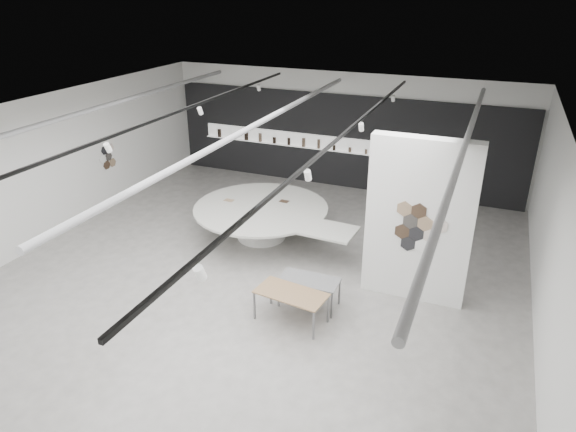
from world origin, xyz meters
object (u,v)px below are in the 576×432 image
at_px(display_island, 263,218).
at_px(sample_table_stone, 309,282).
at_px(partition_column, 419,222).
at_px(kitchen_counter, 434,189).
at_px(sample_table_wood, 291,295).

height_order(display_island, sample_table_stone, display_island).
height_order(partition_column, display_island, partition_column).
bearing_deg(kitchen_counter, partition_column, -94.09).
relative_size(partition_column, sample_table_wood, 2.38).
height_order(sample_table_wood, kitchen_counter, kitchen_counter).
bearing_deg(partition_column, kitchen_counter, 93.24).
bearing_deg(display_island, sample_table_stone, -44.87).
bearing_deg(sample_table_wood, sample_table_stone, 77.54).
distance_m(partition_column, sample_table_wood, 3.07).
bearing_deg(display_island, partition_column, -13.55).
height_order(sample_table_wood, sample_table_stone, sample_table_wood).
bearing_deg(display_island, kitchen_counter, 50.85).
height_order(partition_column, kitchen_counter, partition_column).
bearing_deg(sample_table_wood, partition_column, 42.14).
xyz_separation_m(display_island, sample_table_stone, (2.25, -2.54, -0.01)).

